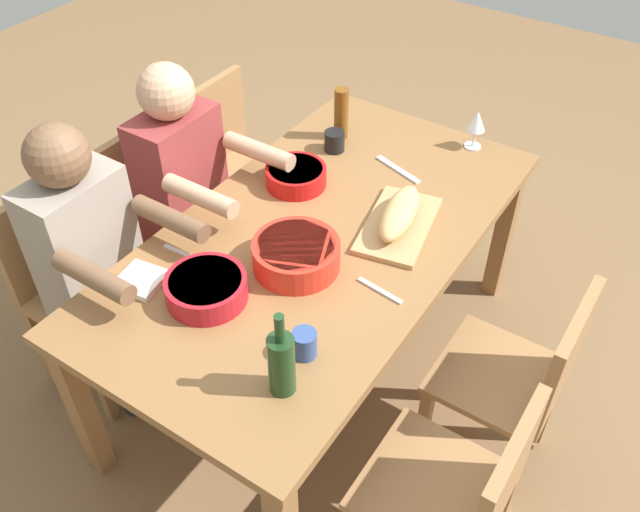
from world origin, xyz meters
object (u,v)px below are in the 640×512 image
chair_near_right (73,279)px  bread_loaf (400,213)px  diner_near_center (189,185)px  serving_bowl_greens (206,287)px  chair_near_center (163,212)px  beer_bottle (341,114)px  dining_table (320,250)px  wine_glass (477,122)px  cup_near_left (334,141)px  cup_far_right (304,344)px  cutting_board (398,225)px  serving_bowl_fruit (296,175)px  diner_near_right (95,255)px  wine_bottle (282,363)px  chair_far_center (523,378)px  napkin_stack (141,280)px  chair_near_left (235,158)px  chair_far_right (460,494)px  serving_bowl_salad (296,253)px

chair_near_right → bread_loaf: 1.26m
diner_near_center → serving_bowl_greens: diner_near_center is taller
chair_near_right → chair_near_center: same height
diner_near_center → beer_bottle: 0.69m
dining_table → wine_glass: bearing=164.7°
dining_table → cup_near_left: cup_near_left is taller
cup_near_left → cup_far_right: cup_far_right is taller
diner_near_center → wine_glass: bearing=133.9°
cutting_board → cup_far_right: size_ratio=4.56×
chair_near_right → cutting_board: chair_near_right is taller
serving_bowl_fruit → cutting_board: size_ratio=0.58×
dining_table → bread_loaf: size_ratio=5.60×
diner_near_right → beer_bottle: 1.13m
chair_near_right → wine_bottle: 1.15m
chair_far_center → beer_bottle: size_ratio=3.86×
chair_far_center → wine_bottle: wine_bottle is taller
cutting_board → napkin_stack: size_ratio=2.86×
chair_near_center → napkin_stack: chair_near_center is taller
chair_near_right → bread_loaf: (-0.67, 1.02, 0.32)m
chair_near_left → bread_loaf: (0.31, 1.02, 0.32)m
chair_far_center → cutting_board: (-0.18, -0.59, 0.27)m
chair_far_center → diner_near_center: 1.44m
beer_bottle → chair_near_left: bearing=-81.1°
cup_near_left → diner_near_right: bearing=-21.3°
bread_loaf → napkin_stack: bearing=-38.3°
serving_bowl_fruit → cup_far_right: bearing=36.5°
diner_near_right → wine_glass: (-1.30, 0.84, 0.16)m
wine_glass → cup_far_right: size_ratio=1.89×
serving_bowl_fruit → wine_bottle: bearing=32.7°
bread_loaf → cup_near_left: bearing=-122.9°
chair_far_center → diner_near_right: bearing=-70.9°
cutting_board → napkin_stack: bearing=-38.3°
cutting_board → wine_bottle: (0.80, 0.07, 0.10)m
serving_bowl_greens → cup_far_right: (0.02, 0.39, -0.00)m
wine_bottle → dining_table: bearing=-155.3°
cup_far_right → serving_bowl_fruit: bearing=-143.5°
chair_far_right → wine_glass: bearing=-155.9°
wine_bottle → cutting_board: bearing=-175.1°
chair_near_center → chair_far_right: bearing=73.0°
chair_near_center → wine_bottle: 1.30m
serving_bowl_salad → napkin_stack: size_ratio=2.09×
bread_loaf → cup_near_left: bread_loaf is taller
chair_far_center → bread_loaf: size_ratio=2.66×
diner_near_right → wine_bottle: size_ratio=4.14×
chair_far_right → cutting_board: 0.93m
diner_near_right → chair_far_right: diner_near_right is taller
bread_loaf → wine_bottle: 0.80m
serving_bowl_fruit → cup_near_left: (-0.28, -0.01, -0.00)m
diner_near_right → diner_near_center: same height
chair_far_right → bread_loaf: bearing=-138.8°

